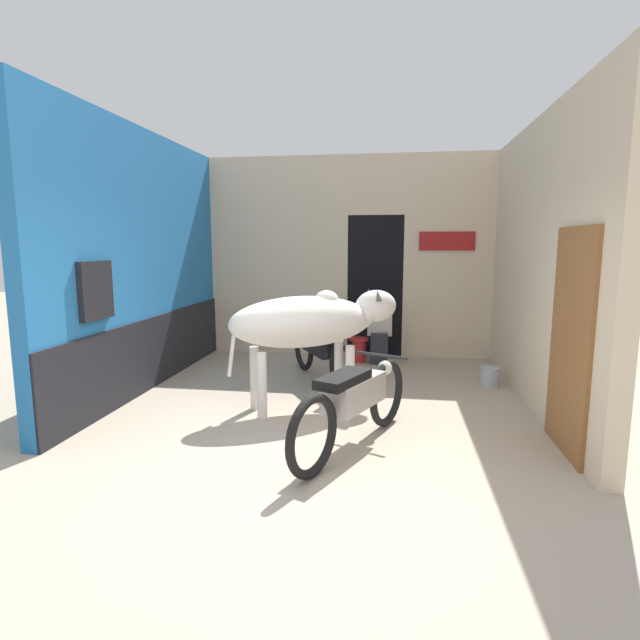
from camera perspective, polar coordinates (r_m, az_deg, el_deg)
The scene contains 10 objects.
ground_plane at distance 4.48m, azimuth -2.81°, elevation -17.01°, with size 30.00×30.00×0.00m, color tan.
wall_left_shopfront at distance 7.11m, azimuth -19.55°, elevation 5.90°, with size 0.25×4.66×3.43m.
wall_back_with_doorway at distance 8.90m, azimuth 4.42°, elevation 6.06°, with size 4.88×0.93×3.43m.
wall_right_with_door at distance 6.47m, azimuth 24.03°, elevation 5.72°, with size 0.22×4.66×3.43m.
cow at distance 5.85m, azimuth -1.01°, elevation -0.25°, with size 2.06×1.44×1.41m.
motorcycle_near at distance 4.80m, azimuth 3.93°, elevation -9.15°, with size 0.98×2.00×0.82m.
motorcycle_far at distance 7.05m, azimuth 0.13°, elevation -3.33°, with size 1.15×1.92×0.82m.
shopkeeper_seated at distance 8.21m, azimuth 6.85°, elevation -0.58°, with size 0.40×0.34×1.18m.
plastic_stool at distance 8.29m, azimuth 4.46°, elevation -3.33°, with size 0.32×0.32×0.40m.
bucket at distance 7.31m, azimuth 18.83°, elevation -6.12°, with size 0.26×0.26×0.26m.
Camera 1 is at (0.80, -3.96, 1.94)m, focal length 28.00 mm.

